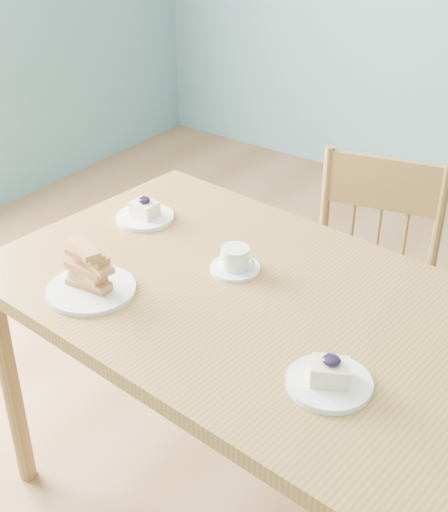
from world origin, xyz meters
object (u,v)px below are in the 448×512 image
Objects in this scene: dining_table at (269,329)px; dining_chair at (364,294)px; cheesecake_plate_near at (330,378)px; biscotti_plate at (90,276)px; coffee_cup at (236,261)px; cheesecake_plate_far at (145,214)px.

dining_chair is (-0.02, 0.61, -0.24)m from dining_table.
biscotti_plate is at bearing -177.03° from cheesecake_plate_near.
coffee_cup is at bearing 148.06° from cheesecake_plate_near.
dining_table is 0.20m from coffee_cup.
dining_chair is at bearing 66.17° from biscotti_plate.
cheesecake_plate_near is at bearing -84.69° from dining_chair.
cheesecake_plate_near is 1.36× the size of coffee_cup.
coffee_cup is 0.37m from biscotti_plate.
dining_table is at bearing -28.11° from coffee_cup.
cheesecake_plate_near is 0.84m from cheesecake_plate_far.
cheesecake_plate_near is 0.64m from biscotti_plate.
coffee_cup is at bearing 159.11° from dining_table.
biscotti_plate reaches higher than dining_chair.
dining_table is 1.70× the size of dining_chair.
cheesecake_plate_far is at bearing 169.15° from dining_table.
dining_chair is at bearing 73.89° from coffee_cup.
dining_table is 0.55m from cheesecake_plate_far.
dining_chair reaches higher than cheesecake_plate_far.
cheesecake_plate_near is 0.48m from coffee_cup.
biscotti_plate is (-0.63, -0.03, 0.03)m from cheesecake_plate_near.
dining_chair is at bearing 96.80° from dining_table.
biscotti_plate is at bearing -68.51° from cheesecake_plate_far.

